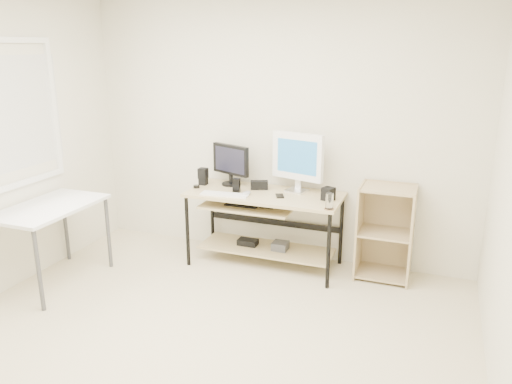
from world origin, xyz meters
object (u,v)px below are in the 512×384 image
Objects in this scene: desk at (262,213)px; side_table at (50,214)px; shelf_unit at (386,231)px; audio_controller at (236,185)px; white_imac at (298,158)px; black_monitor at (231,162)px.

desk is 1.97m from side_table.
shelf_unit is (2.83, 1.22, -0.22)m from side_table.
white_imac is at bearing 20.66° from audio_controller.
black_monitor is at bearing 44.13° from side_table.
black_monitor is (-1.58, -0.00, 0.54)m from shelf_unit.
shelf_unit is at bearing 7.77° from desk.
white_imac is at bearing 28.11° from desk.
white_imac is (-0.88, 0.00, 0.63)m from shelf_unit.
desk is 1.67× the size of shelf_unit.
shelf_unit reaches higher than side_table.
black_monitor is 0.32m from audio_controller.
audio_controller is (-0.25, -0.07, 0.28)m from desk.
shelf_unit is 1.49m from audio_controller.
shelf_unit is 1.08m from white_imac.
white_imac is (0.30, 0.16, 0.55)m from desk.
desk is 1.50× the size of side_table.
shelf_unit is at bearing 14.86° from white_imac.
desk is at bearing -137.02° from white_imac.
desk is at bearing 13.37° from audio_controller.
black_monitor is at bearing 122.83° from audio_controller.
desk is at bearing -0.40° from black_monitor.
side_table is at bearing -156.67° from shelf_unit.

